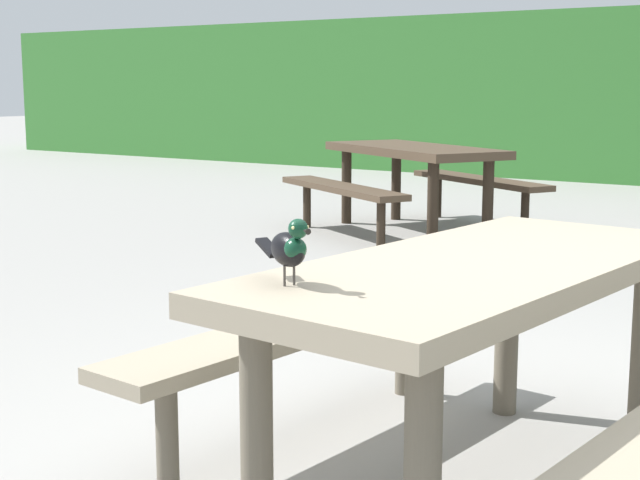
{
  "coord_description": "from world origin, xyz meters",
  "views": [
    {
      "loc": [
        0.99,
        -2.7,
        1.26
      ],
      "look_at": [
        -0.44,
        -0.59,
        0.84
      ],
      "focal_mm": 52.69,
      "sensor_mm": 36.0,
      "label": 1
    }
  ],
  "objects": [
    {
      "name": "picnic_table_foreground",
      "position": [
        -0.18,
        -0.12,
        0.56
      ],
      "size": [
        1.83,
        1.86,
        0.74
      ],
      "color": "gray",
      "rests_on": "ground"
    },
    {
      "name": "bird_grackle",
      "position": [
        -0.43,
        -0.75,
        0.84
      ],
      "size": [
        0.26,
        0.16,
        0.18
      ],
      "color": "black",
      "rests_on": "picnic_table_foreground"
    },
    {
      "name": "picnic_table_mid_left",
      "position": [
        -2.85,
        4.39,
        0.56
      ],
      "size": [
        2.31,
        2.29,
        0.74
      ],
      "color": "#473828",
      "rests_on": "ground"
    }
  ]
}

